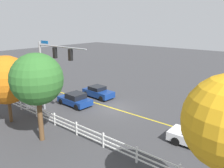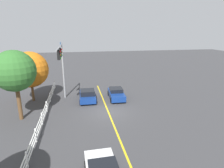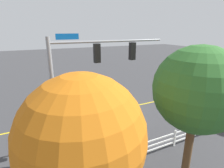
{
  "view_description": "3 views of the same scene",
  "coord_description": "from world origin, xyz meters",
  "px_view_note": "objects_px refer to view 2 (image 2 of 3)",
  "views": [
    {
      "loc": [
        -14.44,
        17.36,
        8.77
      ],
      "look_at": [
        -0.12,
        0.35,
        2.77
      ],
      "focal_mm": 36.57,
      "sensor_mm": 36.0,
      "label": 1
    },
    {
      "loc": [
        -18.04,
        3.06,
        8.36
      ],
      "look_at": [
        -0.63,
        -0.29,
        3.27
      ],
      "focal_mm": 29.76,
      "sensor_mm": 36.0,
      "label": 2
    },
    {
      "loc": [
        6.36,
        13.5,
        7.29
      ],
      "look_at": [
        0.19,
        0.71,
        2.88
      ],
      "focal_mm": 28.11,
      "sensor_mm": 36.0,
      "label": 3
    }
  ],
  "objects_px": {
    "car_0": "(88,95)",
    "tree_1": "(30,70)",
    "tree_0": "(15,71)",
    "car_1": "(116,94)"
  },
  "relations": [
    {
      "from": "tree_1",
      "to": "car_0",
      "type": "bearing_deg",
      "value": -100.66
    },
    {
      "from": "tree_0",
      "to": "tree_1",
      "type": "height_order",
      "value": "tree_0"
    },
    {
      "from": "car_1",
      "to": "tree_1",
      "type": "relative_size",
      "value": 0.66
    },
    {
      "from": "car_0",
      "to": "car_1",
      "type": "height_order",
      "value": "car_0"
    },
    {
      "from": "car_0",
      "to": "tree_1",
      "type": "bearing_deg",
      "value": 81.23
    },
    {
      "from": "car_0",
      "to": "tree_0",
      "type": "relative_size",
      "value": 0.59
    },
    {
      "from": "car_0",
      "to": "tree_1",
      "type": "distance_m",
      "value": 7.47
    },
    {
      "from": "tree_0",
      "to": "tree_1",
      "type": "distance_m",
      "value": 5.18
    },
    {
      "from": "car_0",
      "to": "tree_1",
      "type": "height_order",
      "value": "tree_1"
    },
    {
      "from": "car_0",
      "to": "tree_1",
      "type": "xyz_separation_m",
      "value": [
        1.24,
        6.61,
        3.25
      ]
    }
  ]
}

